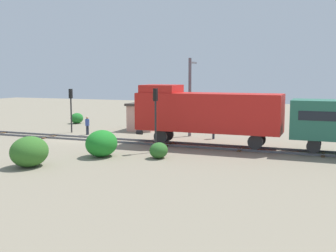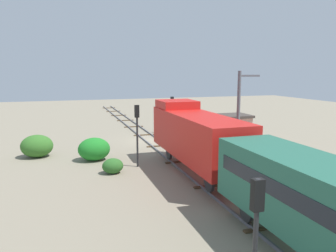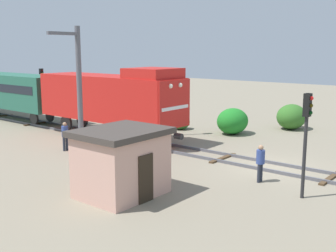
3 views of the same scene
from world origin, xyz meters
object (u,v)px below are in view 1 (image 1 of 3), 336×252
worker_near_track (87,124)px  relay_hut (145,116)px  traffic_signal_near (71,102)px  catenary_mast (190,95)px  traffic_signal_mid (155,108)px  locomotive (206,111)px  worker_by_signal (214,128)px

worker_near_track → relay_hut: size_ratio=0.49×
traffic_signal_near → catenary_mast: catenary_mast is taller
traffic_signal_mid → traffic_signal_near: bearing=-119.7°
traffic_signal_near → traffic_signal_mid: (6.60, 11.59, 0.25)m
traffic_signal_mid → worker_near_track: (-5.80, -9.31, -2.18)m
locomotive → relay_hut: 11.42m
traffic_signal_mid → worker_by_signal: bearing=163.4°
catenary_mast → relay_hut: 6.51m
locomotive → traffic_signal_mid: size_ratio=2.53×
traffic_signal_near → traffic_signal_mid: traffic_signal_mid is taller
locomotive → worker_by_signal: 4.59m
locomotive → traffic_signal_near: (-3.20, -14.36, 0.15)m
traffic_signal_mid → relay_hut: 12.44m
locomotive → worker_by_signal: locomotive is taller
worker_near_track → catenary_mast: bearing=23.1°
traffic_signal_mid → worker_by_signal: traffic_signal_mid is taller
catenary_mast → traffic_signal_near: bearing=-80.7°
worker_near_track → worker_by_signal: (-1.80, 11.58, 0.00)m
locomotive → traffic_signal_near: size_ratio=2.76×
traffic_signal_near → locomotive: bearing=77.4°
locomotive → relay_hut: (-7.50, -8.49, -1.38)m
worker_by_signal → relay_hut: bearing=-159.2°
worker_near_track → relay_hut: (-5.10, 3.58, 0.40)m
catenary_mast → traffic_signal_mid: bearing=1.2°
locomotive → relay_hut: locomotive is taller
relay_hut → worker_by_signal: bearing=67.6°
worker_by_signal → catenary_mast: (-0.87, -2.45, 2.76)m
catenary_mast → worker_by_signal: bearing=70.5°
worker_near_track → locomotive: bearing=-4.4°
catenary_mast → relay_hut: bearing=-113.6°
worker_near_track → catenary_mast: (-2.67, 9.13, 2.76)m
locomotive → worker_near_track: (-2.40, -12.07, -1.78)m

